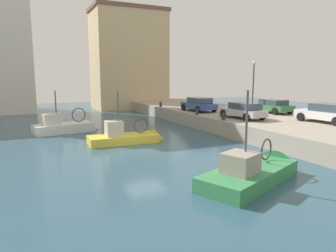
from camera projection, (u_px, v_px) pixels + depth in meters
name	position (u px, v px, depth m)	size (l,w,h in m)	color
water_surface	(145.00, 150.00, 19.16)	(80.00, 80.00, 0.00)	#2D5166
quay_wall	(282.00, 128.00, 23.95)	(9.00, 56.00, 1.20)	#9E9384
fishing_boat_green	(254.00, 177.00, 13.63)	(6.52, 4.18, 4.94)	#388951
fishing_boat_white	(68.00, 130.00, 25.52)	(5.74, 2.76, 4.28)	white
fishing_boat_yellow	(129.00, 140.00, 21.47)	(5.56, 2.21, 4.44)	gold
parked_car_green	(272.00, 106.00, 28.74)	(2.02, 4.03, 1.26)	#387547
parked_car_white	(327.00, 113.00, 22.50)	(2.20, 4.32, 1.40)	silver
parked_car_blue	(199.00, 104.00, 30.16)	(2.05, 4.10, 1.35)	#334C9E
parked_car_silver	(243.00, 110.00, 24.70)	(2.04, 4.16, 1.29)	#B7B7BC
mooring_bollard_south	(224.00, 117.00, 23.83)	(0.28, 0.28, 0.55)	#2D2D33
mooring_bollard_mid	(197.00, 112.00, 27.40)	(0.28, 0.28, 0.55)	#2D2D33
mooring_bollard_north	(161.00, 104.00, 34.53)	(0.28, 0.28, 0.55)	#2D2D33
quay_streetlamp	(253.00, 78.00, 28.70)	(0.36, 0.36, 4.83)	#38383D
waterfront_building_west_mid	(129.00, 59.00, 44.60)	(10.47, 6.79, 14.17)	#D1B284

